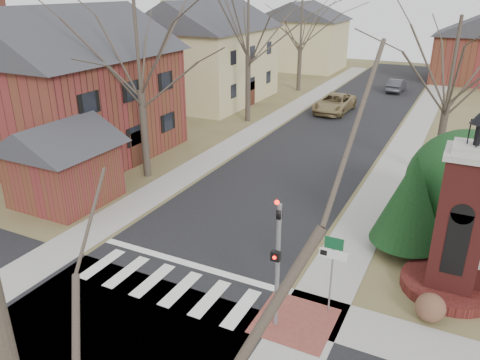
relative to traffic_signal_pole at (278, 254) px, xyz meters
The scene contains 25 objects.
ground 5.05m from the traffic_signal_pole, behind, with size 120.00×120.00×0.00m, color brown.
main_street 22.01m from the traffic_signal_pole, 101.35° to the left, with size 8.00×70.00×0.01m, color black.
cross_street 6.16m from the traffic_signal_pole, 140.28° to the right, with size 120.00×8.00×0.01m, color black.
crosswalk_zone 5.02m from the traffic_signal_pole, behind, with size 8.00×2.20×0.02m, color silver.
stop_bar 5.30m from the traffic_signal_pole, 158.11° to the left, with size 8.00×0.35×0.02m, color silver.
sidewalk_right_main 21.60m from the traffic_signal_pole, 87.59° to the left, with size 2.00×60.00×0.02m, color gray.
sidewalk_left 23.58m from the traffic_signal_pole, 113.91° to the left, with size 2.00×60.00×0.02m, color gray.
curb_apron 2.66m from the traffic_signal_pole, 40.52° to the left, with size 2.40×2.40×0.02m, color brown.
traffic_signal_pole is the anchor object (origin of this frame).
sign_post 2.02m from the traffic_signal_pole, 47.57° to the left, with size 0.90×0.07×2.75m.
brick_gate_monument 6.47m from the traffic_signal_pole, 43.24° to the left, with size 3.20×3.20×6.47m.
house_brick_left 19.81m from the traffic_signal_pole, 151.43° to the left, with size 9.80×11.80×9.42m.
house_stucco_left 31.92m from the traffic_signal_pole, 123.97° to the left, with size 9.80×12.80×9.28m.
garage_left 13.40m from the traffic_signal_pole, 163.01° to the left, with size 4.80×4.80×4.29m.
house_distant_left 50.18m from the traffic_signal_pole, 108.98° to the left, with size 10.80×8.80×8.53m.
house_distant_right 47.58m from the traffic_signal_pole, 85.55° to the left, with size 8.80×8.80×7.30m.
evergreen_near 7.06m from the traffic_signal_pole, 65.72° to the left, with size 2.80×2.80×4.10m.
evergreen_mass 10.09m from the traffic_signal_pole, 62.23° to the left, with size 4.80×4.80×4.80m, color black.
bare_tree_0 14.99m from the traffic_signal_pole, 143.29° to the left, with size 8.05×8.05×11.15m.
bare_tree_1 24.83m from the traffic_signal_pole, 117.81° to the left, with size 8.40×8.40×11.64m.
bare_tree_2 36.66m from the traffic_signal_pole, 108.92° to the left, with size 7.35×7.35×10.19m.
bare_tree_3 16.28m from the traffic_signal_pole, 78.28° to the left, with size 7.00×7.00×9.70m.
pickup_truck 27.88m from the traffic_signal_pole, 102.35° to the left, with size 2.52×5.46×1.52m, color olive.
distant_car 38.28m from the traffic_signal_pole, 94.05° to the left, with size 1.35×3.88×1.28m, color #37383F.
dry_shrub_left 5.37m from the traffic_signal_pole, 29.44° to the left, with size 0.93×0.93×0.93m, color brown.
Camera 1 is at (8.63, -10.54, 9.88)m, focal length 35.00 mm.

